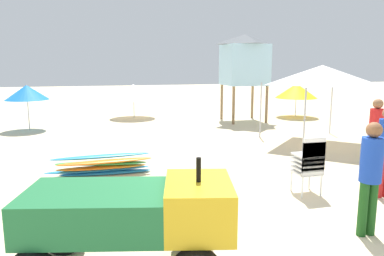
{
  "coord_description": "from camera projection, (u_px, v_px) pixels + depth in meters",
  "views": [
    {
      "loc": [
        -2.42,
        -5.13,
        2.61
      ],
      "look_at": [
        -0.4,
        2.74,
        1.18
      ],
      "focal_mm": 34.29,
      "sensor_mm": 36.0,
      "label": 1
    }
  ],
  "objects": [
    {
      "name": "stacked_plastic_chairs",
      "position": [
        310.0,
        161.0,
        7.26
      ],
      "size": [
        0.48,
        0.48,
        1.2
      ],
      "color": "silver",
      "rests_on": "ground"
    },
    {
      "name": "lifeguard_tower",
      "position": [
        244.0,
        60.0,
        16.42
      ],
      "size": [
        1.98,
        1.98,
        3.9
      ],
      "color": "olive",
      "rests_on": "ground"
    },
    {
      "name": "lifeguard_near_right",
      "position": [
        376.0,
        130.0,
        8.77
      ],
      "size": [
        0.32,
        0.32,
        1.79
      ],
      "color": "#194C19",
      "rests_on": "ground"
    },
    {
      "name": "beach_umbrella_mid",
      "position": [
        27.0,
        92.0,
        14.35
      ],
      "size": [
        1.67,
        1.67,
        1.79
      ],
      "color": "beige",
      "rests_on": "ground"
    },
    {
      "name": "lifeguard_near_center",
      "position": [
        371.0,
        171.0,
        5.48
      ],
      "size": [
        0.32,
        0.32,
        1.76
      ],
      "color": "#194C19",
      "rests_on": "ground"
    },
    {
      "name": "ground",
      "position": [
        258.0,
        227.0,
        5.94
      ],
      "size": [
        80.0,
        80.0,
        0.0
      ],
      "primitive_type": "plane",
      "color": "beige"
    },
    {
      "name": "beach_umbrella_far",
      "position": [
        296.0,
        91.0,
        17.95
      ],
      "size": [
        2.02,
        2.02,
        1.65
      ],
      "color": "beige",
      "rests_on": "ground"
    },
    {
      "name": "utility_cart",
      "position": [
        133.0,
        215.0,
        4.47
      ],
      "size": [
        2.75,
        1.78,
        1.5
      ],
      "color": "#1E6B38",
      "rests_on": "ground"
    },
    {
      "name": "beach_umbrella_left",
      "position": [
        133.0,
        92.0,
        17.61
      ],
      "size": [
        2.17,
        2.17,
        1.65
      ],
      "color": "beige",
      "rests_on": "ground"
    },
    {
      "name": "surfboard_pile",
      "position": [
        102.0,
        165.0,
        8.66
      ],
      "size": [
        2.49,
        0.7,
        0.48
      ],
      "color": "#268CCC",
      "rests_on": "ground"
    },
    {
      "name": "popup_canopy",
      "position": [
        322.0,
        75.0,
        11.76
      ],
      "size": [
        2.91,
        2.91,
        2.56
      ],
      "color": "#B2B2B7",
      "rests_on": "ground"
    }
  ]
}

